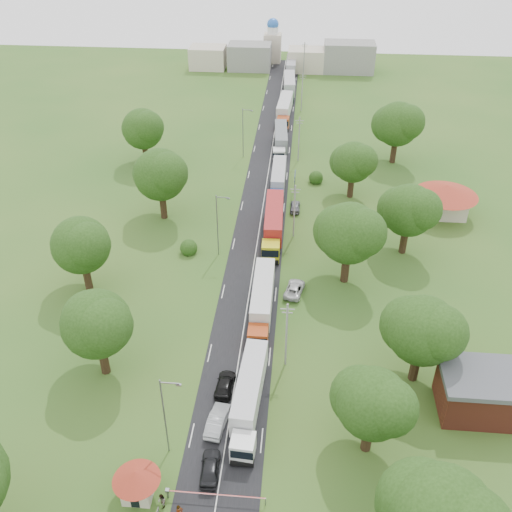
# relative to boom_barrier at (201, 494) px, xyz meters

# --- Properties ---
(ground) EXTENTS (260.00, 260.00, 0.00)m
(ground) POSITION_rel_boom_barrier_xyz_m (1.36, 25.00, -0.89)
(ground) COLOR #2B571D
(ground) RESTS_ON ground
(road) EXTENTS (8.00, 200.00, 0.04)m
(road) POSITION_rel_boom_barrier_xyz_m (1.36, 45.00, -0.89)
(road) COLOR black
(road) RESTS_ON ground
(boom_barrier) EXTENTS (9.22, 0.35, 1.18)m
(boom_barrier) POSITION_rel_boom_barrier_xyz_m (0.00, 0.00, 0.00)
(boom_barrier) COLOR slate
(boom_barrier) RESTS_ON ground
(guard_booth) EXTENTS (4.40, 4.40, 3.45)m
(guard_booth) POSITION_rel_boom_barrier_xyz_m (-5.84, -0.00, 1.27)
(guard_booth) COLOR beige
(guard_booth) RESTS_ON ground
(info_sign) EXTENTS (0.12, 3.10, 4.10)m
(info_sign) POSITION_rel_boom_barrier_xyz_m (6.56, 60.00, 2.11)
(info_sign) COLOR slate
(info_sign) RESTS_ON ground
(pole_1) EXTENTS (1.60, 0.24, 9.00)m
(pole_1) POSITION_rel_boom_barrier_xyz_m (6.86, 18.00, 3.79)
(pole_1) COLOR gray
(pole_1) RESTS_ON ground
(pole_2) EXTENTS (1.60, 0.24, 9.00)m
(pole_2) POSITION_rel_boom_barrier_xyz_m (6.86, 46.00, 3.79)
(pole_2) COLOR gray
(pole_2) RESTS_ON ground
(pole_3) EXTENTS (1.60, 0.24, 9.00)m
(pole_3) POSITION_rel_boom_barrier_xyz_m (6.86, 74.00, 3.79)
(pole_3) COLOR gray
(pole_3) RESTS_ON ground
(pole_4) EXTENTS (1.60, 0.24, 9.00)m
(pole_4) POSITION_rel_boom_barrier_xyz_m (6.86, 102.00, 3.79)
(pole_4) COLOR gray
(pole_4) RESTS_ON ground
(pole_5) EXTENTS (1.60, 0.24, 9.00)m
(pole_5) POSITION_rel_boom_barrier_xyz_m (6.86, 130.00, 3.79)
(pole_5) COLOR gray
(pole_5) RESTS_ON ground
(lamp_0) EXTENTS (2.03, 0.22, 10.00)m
(lamp_0) POSITION_rel_boom_barrier_xyz_m (-3.99, 5.00, 4.66)
(lamp_0) COLOR slate
(lamp_0) RESTS_ON ground
(lamp_1) EXTENTS (2.03, 0.22, 10.00)m
(lamp_1) POSITION_rel_boom_barrier_xyz_m (-3.99, 40.00, 4.66)
(lamp_1) COLOR slate
(lamp_1) RESTS_ON ground
(lamp_2) EXTENTS (2.03, 0.22, 10.00)m
(lamp_2) POSITION_rel_boom_barrier_xyz_m (-3.99, 75.00, 4.66)
(lamp_2) COLOR slate
(lamp_2) RESTS_ON ground
(tree_2) EXTENTS (8.00, 8.00, 10.10)m
(tree_2) POSITION_rel_boom_barrier_xyz_m (15.35, 7.14, 5.70)
(tree_2) COLOR #382616
(tree_2) RESTS_ON ground
(tree_3) EXTENTS (8.80, 8.80, 11.07)m
(tree_3) POSITION_rel_boom_barrier_xyz_m (21.35, 17.16, 6.33)
(tree_3) COLOR #382616
(tree_3) RESTS_ON ground
(tree_4) EXTENTS (9.60, 9.60, 12.05)m
(tree_4) POSITION_rel_boom_barrier_xyz_m (14.34, 35.17, 6.96)
(tree_4) COLOR #382616
(tree_4) RESTS_ON ground
(tree_5) EXTENTS (8.80, 8.80, 11.07)m
(tree_5) POSITION_rel_boom_barrier_xyz_m (23.35, 43.16, 6.33)
(tree_5) COLOR #382616
(tree_5) RESTS_ON ground
(tree_6) EXTENTS (8.00, 8.00, 10.10)m
(tree_6) POSITION_rel_boom_barrier_xyz_m (16.35, 60.14, 5.70)
(tree_6) COLOR #382616
(tree_6) RESTS_ON ground
(tree_7) EXTENTS (9.60, 9.60, 12.05)m
(tree_7) POSITION_rel_boom_barrier_xyz_m (25.34, 75.17, 6.96)
(tree_7) COLOR #382616
(tree_7) RESTS_ON ground
(tree_10) EXTENTS (8.80, 8.80, 11.07)m
(tree_10) POSITION_rel_boom_barrier_xyz_m (-13.65, 15.16, 6.33)
(tree_10) COLOR #382616
(tree_10) RESTS_ON ground
(tree_11) EXTENTS (8.80, 8.80, 11.07)m
(tree_11) POSITION_rel_boom_barrier_xyz_m (-20.65, 30.16, 6.33)
(tree_11) COLOR #382616
(tree_11) RESTS_ON ground
(tree_12) EXTENTS (9.60, 9.60, 12.05)m
(tree_12) POSITION_rel_boom_barrier_xyz_m (-14.66, 50.17, 6.96)
(tree_12) COLOR #382616
(tree_12) RESTS_ON ground
(tree_13) EXTENTS (8.80, 8.80, 11.07)m
(tree_13) POSITION_rel_boom_barrier_xyz_m (-22.65, 70.16, 6.33)
(tree_13) COLOR #382616
(tree_13) RESTS_ON ground
(house_brick) EXTENTS (8.60, 6.60, 5.20)m
(house_brick) POSITION_rel_boom_barrier_xyz_m (27.36, 13.00, 1.76)
(house_brick) COLOR maroon
(house_brick) RESTS_ON ground
(house_cream) EXTENTS (10.08, 10.08, 5.80)m
(house_cream) POSITION_rel_boom_barrier_xyz_m (31.36, 55.00, 2.75)
(house_cream) COLOR beige
(house_cream) RESTS_ON ground
(distant_town) EXTENTS (52.00, 8.00, 8.00)m
(distant_town) POSITION_rel_boom_barrier_xyz_m (2.04, 135.00, 2.60)
(distant_town) COLOR gray
(distant_town) RESTS_ON ground
(church) EXTENTS (5.00, 5.00, 12.30)m
(church) POSITION_rel_boom_barrier_xyz_m (-2.64, 143.00, 4.50)
(church) COLOR beige
(church) RESTS_ON ground
(truck_0) EXTENTS (3.08, 14.17, 3.91)m
(truck_0) POSITION_rel_boom_barrier_xyz_m (3.29, 10.95, 1.19)
(truck_0) COLOR white
(truck_0) RESTS_ON ground
(truck_1) EXTENTS (2.59, 14.60, 4.05)m
(truck_1) POSITION_rel_boom_barrier_xyz_m (3.42, 26.84, 1.26)
(truck_1) COLOR #993511
(truck_1) RESTS_ON ground
(truck_2) EXTENTS (3.05, 15.73, 4.35)m
(truck_2) POSITION_rel_boom_barrier_xyz_m (3.73, 45.79, 1.42)
(truck_2) COLOR gold
(truck_2) RESTS_ON ground
(truck_3) EXTENTS (2.42, 13.58, 3.77)m
(truck_3) POSITION_rel_boom_barrier_xyz_m (3.61, 61.62, 1.11)
(truck_3) COLOR #1C4FAC
(truck_3) RESTS_ON ground
(truck_4) EXTENTS (3.21, 14.29, 3.94)m
(truck_4) POSITION_rel_boom_barrier_xyz_m (3.12, 79.23, 1.20)
(truck_4) COLOR silver
(truck_4) RESTS_ON ground
(truck_5) EXTENTS (3.35, 15.69, 4.34)m
(truck_5) POSITION_rel_boom_barrier_xyz_m (3.10, 96.24, 1.41)
(truck_5) COLOR #963817
(truck_5) RESTS_ON ground
(truck_6) EXTENTS (3.29, 15.65, 4.32)m
(truck_6) POSITION_rel_boom_barrier_xyz_m (3.51, 113.08, 1.40)
(truck_6) COLOR #235E2D
(truck_6) RESTS_ON ground
(truck_7) EXTENTS (2.70, 14.70, 4.07)m
(truck_7) POSITION_rel_boom_barrier_xyz_m (3.33, 130.08, 1.27)
(truck_7) COLOR #ADADAD
(truck_7) RESTS_ON ground
(car_lane_front) EXTENTS (2.05, 4.53, 1.51)m
(car_lane_front) POSITION_rel_boom_barrier_xyz_m (0.36, 2.88, -0.14)
(car_lane_front) COLOR black
(car_lane_front) RESTS_ON ground
(car_lane_mid) EXTENTS (2.31, 5.06, 1.61)m
(car_lane_mid) POSITION_rel_boom_barrier_xyz_m (0.26, 8.48, -0.09)
(car_lane_mid) COLOR #A4A8AD
(car_lane_mid) RESTS_ON ground
(car_lane_rear) EXTENTS (2.18, 4.79, 1.36)m
(car_lane_rear) POSITION_rel_boom_barrier_xyz_m (0.36, 13.55, -0.21)
(car_lane_rear) COLOR black
(car_lane_rear) RESTS_ON ground
(car_verge_near) EXTENTS (3.14, 5.19, 1.35)m
(car_verge_near) POSITION_rel_boom_barrier_xyz_m (7.48, 31.60, -0.22)
(car_verge_near) COLOR silver
(car_verge_near) RESTS_ON ground
(car_verge_far) EXTENTS (1.69, 4.13, 1.40)m
(car_verge_far) POSITION_rel_boom_barrier_xyz_m (6.88, 54.34, -0.19)
(car_verge_far) COLOR slate
(car_verge_far) RESTS_ON ground
(pedestrian_booth) EXTENTS (0.91, 1.01, 1.69)m
(pedestrian_booth) POSITION_rel_boom_barrier_xyz_m (-3.44, -1.00, -0.04)
(pedestrian_booth) COLOR gray
(pedestrian_booth) RESTS_ON ground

